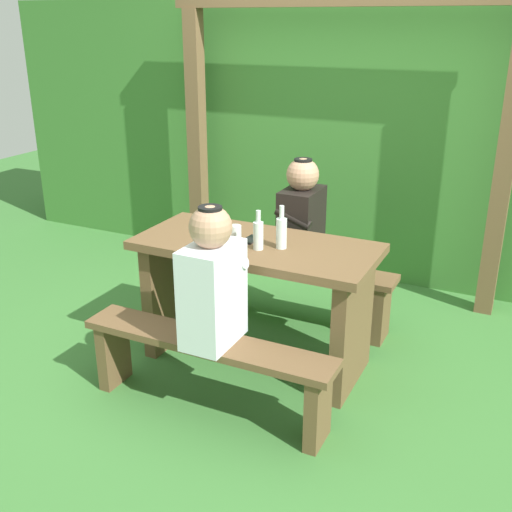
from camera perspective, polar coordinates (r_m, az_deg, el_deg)
The scene contains 13 objects.
ground_plane at distance 3.84m, azimuth 0.00°, elevation -9.60°, with size 12.00×12.00×0.00m, color #3B7333.
hedge_backdrop at distance 5.27m, azimuth 9.81°, elevation 11.06°, with size 6.40×0.92×2.13m, color #3B762F.
pergola_post_left at distance 5.13m, azimuth -5.53°, elevation 10.52°, with size 0.12×0.12×2.05m, color brown.
pergola_post_right at distance 4.41m, azimuth 22.13°, elevation 7.30°, with size 0.12×0.12×2.05m, color brown.
picnic_table at distance 3.60m, azimuth 0.00°, elevation -2.47°, with size 1.40×0.64×0.77m.
bench_near at distance 3.24m, azimuth -4.58°, elevation -9.62°, with size 1.40×0.24×0.43m.
bench_far at distance 4.18m, azimuth 3.51°, elevation -2.19°, with size 1.40×0.24×0.43m.
person_white_shirt at distance 3.02m, azimuth -4.09°, elevation -2.37°, with size 0.25×0.35×0.72m.
person_black_coat at distance 4.00m, azimuth 4.25°, elevation 3.64°, with size 0.25×0.35×0.72m.
drinking_glass at distance 3.57m, azimuth -1.93°, elevation 2.25°, with size 0.07×0.07×0.08m, color silver.
bottle_left at distance 3.38m, azimuth 0.21°, elevation 2.05°, with size 0.06×0.06×0.23m.
bottle_right at distance 3.40m, azimuth 2.39°, elevation 2.27°, with size 0.06×0.06×0.25m.
cell_phone at distance 3.54m, azimuth -0.47°, elevation 1.56°, with size 0.07×0.14×0.01m, color black.
Camera 1 is at (1.44, -2.97, 1.97)m, focal length 42.84 mm.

